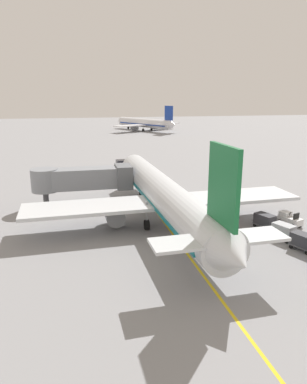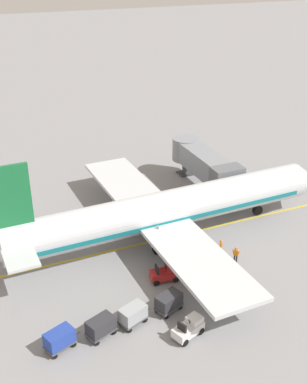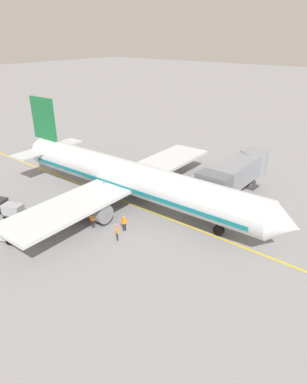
{
  "view_description": "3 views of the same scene",
  "coord_description": "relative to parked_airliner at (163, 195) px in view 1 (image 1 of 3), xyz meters",
  "views": [
    {
      "loc": [
        -9.47,
        -35.66,
        13.78
      ],
      "look_at": [
        -1.15,
        1.17,
        3.53
      ],
      "focal_mm": 33.33,
      "sensor_mm": 36.0,
      "label": 1
    },
    {
      "loc": [
        37.54,
        -16.5,
        26.15
      ],
      "look_at": [
        -2.4,
        0.77,
        4.19
      ],
      "focal_mm": 45.12,
      "sensor_mm": 36.0,
      "label": 2
    },
    {
      "loc": [
        25.47,
        24.99,
        17.93
      ],
      "look_at": [
        0.8,
        5.15,
        3.0
      ],
      "focal_mm": 31.38,
      "sensor_mm": 36.0,
      "label": 3
    }
  ],
  "objects": [
    {
      "name": "ground_plane",
      "position": [
        0.1,
        -0.89,
        -3.19
      ],
      "size": [
        400.0,
        400.0,
        0.0
      ],
      "primitive_type": "plane",
      "color": "gray"
    },
    {
      "name": "baggage_tug_lead",
      "position": [
        6.35,
        -2.73,
        -2.47
      ],
      "size": [
        1.55,
        2.63,
        1.62
      ],
      "color": "#B21E1E",
      "rests_on": "ground"
    },
    {
      "name": "ground_crew_marshaller",
      "position": [
        6.54,
        4.36,
        -2.23
      ],
      "size": [
        0.56,
        0.59,
        1.69
      ],
      "color": "#232328",
      "rests_on": "ground"
    },
    {
      "name": "baggage_cart_third_in_train",
      "position": [
        10.69,
        -10.03,
        -2.24
      ],
      "size": [
        2.0,
        2.95,
        1.58
      ],
      "color": "#4C4C51",
      "rests_on": "ground"
    },
    {
      "name": "pushback_tractor",
      "position": [
        -0.95,
        26.61,
        -2.09
      ],
      "size": [
        2.51,
        4.55,
        2.4
      ],
      "color": "navy",
      "rests_on": "ground"
    },
    {
      "name": "baggage_tug_trailing",
      "position": [
        13.26,
        -3.95,
        -2.47
      ],
      "size": [
        1.99,
        2.76,
        1.62
      ],
      "color": "silver",
      "rests_on": "ground"
    },
    {
      "name": "distant_taxiing_airliner",
      "position": [
        19.2,
        106.06,
        -0.16
      ],
      "size": [
        27.41,
        32.6,
        10.1
      ],
      "color": "silver",
      "rests_on": "ground"
    },
    {
      "name": "parked_airliner",
      "position": [
        0.0,
        0.0,
        0.0
      ],
      "size": [
        30.14,
        37.28,
        10.63
      ],
      "color": "silver",
      "rests_on": "ground"
    },
    {
      "name": "ground_crew_loader",
      "position": [
        4.89,
        3.73,
        -2.23
      ],
      "size": [
        0.68,
        0.41,
        1.69
      ],
      "color": "#232328",
      "rests_on": "ground"
    },
    {
      "name": "jet_bridge",
      "position": [
        -8.38,
        9.01,
        0.27
      ],
      "size": [
        12.72,
        3.5,
        4.98
      ],
      "color": "gray",
      "rests_on": "ground"
    },
    {
      "name": "ground_crew_wing_walker",
      "position": [
        6.46,
        0.81,
        -2.23
      ],
      "size": [
        0.62,
        0.52,
        1.69
      ],
      "color": "#232328",
      "rests_on": "ground"
    },
    {
      "name": "baggage_cart_second_in_train",
      "position": [
        10.39,
        -7.34,
        -2.24
      ],
      "size": [
        2.0,
        2.95,
        1.58
      ],
      "color": "#4C4C51",
      "rests_on": "ground"
    },
    {
      "name": "baggage_cart_front",
      "position": [
        10.13,
        -4.16,
        -2.24
      ],
      "size": [
        2.0,
        2.95,
        1.58
      ],
      "color": "#4C4C51",
      "rests_on": "ground"
    },
    {
      "name": "gate_lead_in_line",
      "position": [
        0.1,
        -0.89,
        -3.18
      ],
      "size": [
        0.24,
        80.0,
        0.01
      ],
      "primitive_type": "cube",
      "color": "gold",
      "rests_on": "ground"
    }
  ]
}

